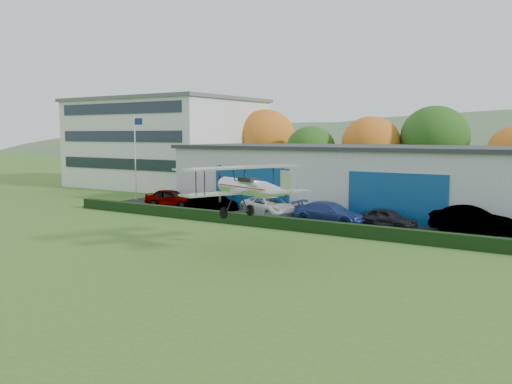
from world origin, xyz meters
The scene contains 15 objects.
ground centered at (0.00, 0.00, 0.00)m, with size 300.00×300.00×0.00m, color #446720.
apron centered at (3.00, 21.00, 0.03)m, with size 48.00×9.00×0.05m, color black.
hedge centered at (3.00, 16.20, 0.40)m, with size 46.00×0.60×0.80m, color black.
hangar centered at (5.00, 27.98, 2.66)m, with size 40.60×12.60×5.30m.
office_block centered at (-28.00, 35.00, 5.21)m, with size 20.60×15.60×10.40m.
flagpole centered at (-19.88, 22.00, 4.78)m, with size 1.05×0.10×8.00m.
tree_belt centered at (0.85, 40.62, 5.61)m, with size 75.70×13.22×10.12m.
distant_hills centered at (-4.38, 140.00, -13.05)m, with size 430.00×196.00×56.00m.
car_0 centered at (-14.30, 20.47, 0.80)m, with size 1.78×4.42×1.50m, color gray.
car_1 centered at (-9.14, 19.54, 0.84)m, with size 1.68×4.82×1.59m, color gray.
car_2 centered at (-4.23, 20.36, 0.79)m, with size 2.47×5.35×1.49m, color silver.
car_3 centered at (1.17, 19.51, 0.81)m, with size 2.13×5.23×1.52m, color navy.
car_4 centered at (5.08, 20.05, 0.72)m, with size 1.58×3.92×1.33m, color black.
car_5 centered at (10.14, 21.40, 0.89)m, with size 1.78×5.09×1.68m, color gray.
biplane centered at (1.54, 8.99, 3.55)m, with size 6.49×7.29×2.76m.
Camera 1 is at (17.53, -14.79, 6.25)m, focal length 38.70 mm.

